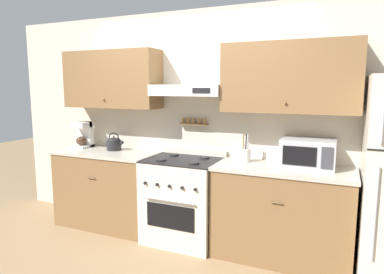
% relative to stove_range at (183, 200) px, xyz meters
% --- Properties ---
extents(ground_plane, '(16.00, 16.00, 0.00)m').
position_rel_stove_range_xyz_m(ground_plane, '(-0.00, -0.29, -0.46)').
color(ground_plane, '#937551').
extents(wall_back, '(5.20, 0.46, 2.55)m').
position_rel_stove_range_xyz_m(wall_back, '(0.02, 0.29, 1.00)').
color(wall_back, beige).
rests_on(wall_back, ground_plane).
extents(counter_left, '(1.26, 0.63, 0.92)m').
position_rel_stove_range_xyz_m(counter_left, '(-1.03, 0.03, 0.00)').
color(counter_left, brown).
rests_on(counter_left, ground_plane).
extents(counter_right, '(1.32, 0.63, 0.92)m').
position_rel_stove_range_xyz_m(counter_right, '(1.06, 0.03, 0.00)').
color(counter_right, brown).
rests_on(counter_right, ground_plane).
extents(stove_range, '(0.79, 0.67, 0.99)m').
position_rel_stove_range_xyz_m(stove_range, '(0.00, 0.00, 0.00)').
color(stove_range, beige).
rests_on(stove_range, ground_plane).
extents(tea_kettle, '(0.23, 0.18, 0.22)m').
position_rel_stove_range_xyz_m(tea_kettle, '(-1.00, 0.12, 0.55)').
color(tea_kettle, '#232326').
rests_on(tea_kettle, counter_left).
extents(coffee_maker, '(0.20, 0.22, 0.33)m').
position_rel_stove_range_xyz_m(coffee_maker, '(-1.50, 0.15, 0.63)').
color(coffee_maker, white).
rests_on(coffee_maker, counter_left).
extents(microwave, '(0.50, 0.37, 0.28)m').
position_rel_stove_range_xyz_m(microwave, '(1.27, 0.14, 0.60)').
color(microwave, '#ADAFB5').
rests_on(microwave, counter_right).
extents(utensil_crock, '(0.11, 0.11, 0.29)m').
position_rel_stove_range_xyz_m(utensil_crock, '(0.65, 0.12, 0.54)').
color(utensil_crock, silver).
rests_on(utensil_crock, counter_right).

